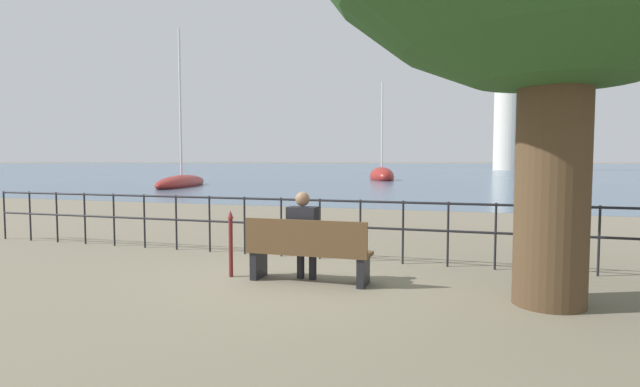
{
  "coord_description": "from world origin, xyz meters",
  "views": [
    {
      "loc": [
        2.25,
        -6.57,
        1.71
      ],
      "look_at": [
        0.0,
        0.5,
        1.22
      ],
      "focal_mm": 28.0,
      "sensor_mm": 36.0,
      "label": 1
    }
  ],
  "objects_px": {
    "seated_person_left": "(303,232)",
    "sailboat_0": "(573,175)",
    "park_bench": "(308,252)",
    "closed_umbrella": "(231,240)",
    "sailboat_2": "(382,176)",
    "sailboat_3": "(182,182)",
    "harbor_lighthouse": "(509,90)"
  },
  "relations": [
    {
      "from": "sailboat_0",
      "to": "seated_person_left",
      "type": "bearing_deg",
      "value": -96.89
    },
    {
      "from": "closed_umbrella",
      "to": "sailboat_3",
      "type": "relative_size",
      "value": 0.09
    },
    {
      "from": "seated_person_left",
      "to": "harbor_lighthouse",
      "type": "bearing_deg",
      "value": 85.37
    },
    {
      "from": "sailboat_0",
      "to": "harbor_lighthouse",
      "type": "xyz_separation_m",
      "value": [
        -4.08,
        39.06,
        13.5
      ]
    },
    {
      "from": "closed_umbrella",
      "to": "sailboat_2",
      "type": "height_order",
      "value": "sailboat_2"
    },
    {
      "from": "seated_person_left",
      "to": "harbor_lighthouse",
      "type": "height_order",
      "value": "harbor_lighthouse"
    },
    {
      "from": "park_bench",
      "to": "closed_umbrella",
      "type": "relative_size",
      "value": 1.79
    },
    {
      "from": "sailboat_0",
      "to": "sailboat_3",
      "type": "relative_size",
      "value": 0.94
    },
    {
      "from": "closed_umbrella",
      "to": "sailboat_2",
      "type": "distance_m",
      "value": 36.7
    },
    {
      "from": "sailboat_2",
      "to": "park_bench",
      "type": "bearing_deg",
      "value": -99.74
    },
    {
      "from": "seated_person_left",
      "to": "sailboat_2",
      "type": "relative_size",
      "value": 0.14
    },
    {
      "from": "seated_person_left",
      "to": "sailboat_0",
      "type": "bearing_deg",
      "value": 76.78
    },
    {
      "from": "park_bench",
      "to": "seated_person_left",
      "type": "relative_size",
      "value": 1.38
    },
    {
      "from": "seated_person_left",
      "to": "sailboat_0",
      "type": "relative_size",
      "value": 0.13
    },
    {
      "from": "seated_person_left",
      "to": "sailboat_3",
      "type": "height_order",
      "value": "sailboat_3"
    },
    {
      "from": "closed_umbrella",
      "to": "harbor_lighthouse",
      "type": "xyz_separation_m",
      "value": [
        8.07,
        86.19,
        13.24
      ]
    },
    {
      "from": "closed_umbrella",
      "to": "sailboat_2",
      "type": "relative_size",
      "value": 0.11
    },
    {
      "from": "park_bench",
      "to": "seated_person_left",
      "type": "distance_m",
      "value": 0.29
    },
    {
      "from": "park_bench",
      "to": "sailboat_2",
      "type": "xyz_separation_m",
      "value": [
        -5.79,
        36.4,
        -0.07
      ]
    },
    {
      "from": "sailboat_0",
      "to": "sailboat_2",
      "type": "xyz_separation_m",
      "value": [
        -16.75,
        -10.73,
        0.08
      ]
    },
    {
      "from": "sailboat_0",
      "to": "sailboat_3",
      "type": "distance_m",
      "value": 37.16
    },
    {
      "from": "park_bench",
      "to": "sailboat_0",
      "type": "distance_m",
      "value": 48.38
    },
    {
      "from": "park_bench",
      "to": "sailboat_2",
      "type": "relative_size",
      "value": 0.2
    },
    {
      "from": "sailboat_0",
      "to": "sailboat_2",
      "type": "relative_size",
      "value": 1.12
    },
    {
      "from": "closed_umbrella",
      "to": "sailboat_3",
      "type": "distance_m",
      "value": 26.75
    },
    {
      "from": "sailboat_3",
      "to": "harbor_lighthouse",
      "type": "distance_m",
      "value": 69.61
    },
    {
      "from": "sailboat_3",
      "to": "harbor_lighthouse",
      "type": "height_order",
      "value": "harbor_lighthouse"
    },
    {
      "from": "closed_umbrella",
      "to": "sailboat_0",
      "type": "relative_size",
      "value": 0.1
    },
    {
      "from": "park_bench",
      "to": "harbor_lighthouse",
      "type": "xyz_separation_m",
      "value": [
        6.88,
        86.18,
        13.36
      ]
    },
    {
      "from": "seated_person_left",
      "to": "sailboat_2",
      "type": "height_order",
      "value": "sailboat_2"
    },
    {
      "from": "sailboat_3",
      "to": "harbor_lighthouse",
      "type": "relative_size",
      "value": 0.36
    },
    {
      "from": "sailboat_0",
      "to": "harbor_lighthouse",
      "type": "relative_size",
      "value": 0.34
    }
  ]
}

